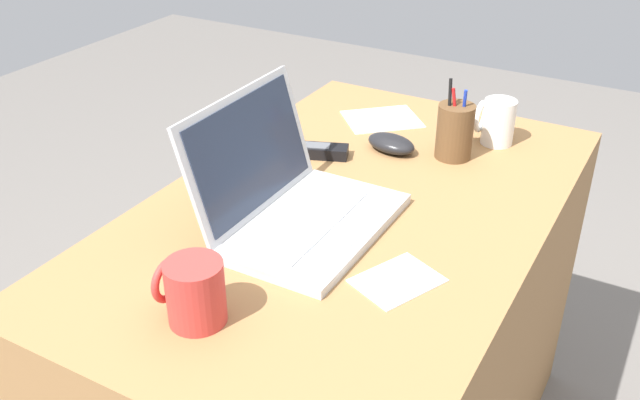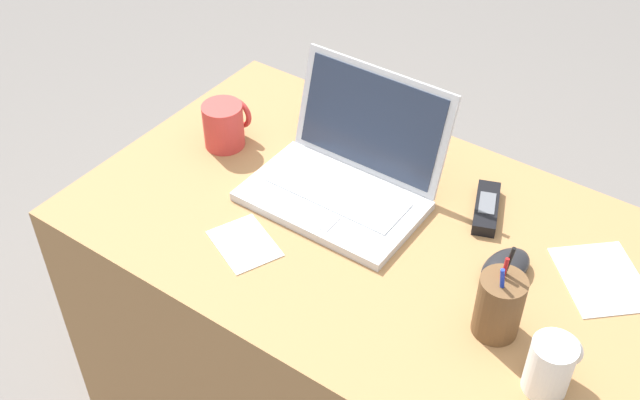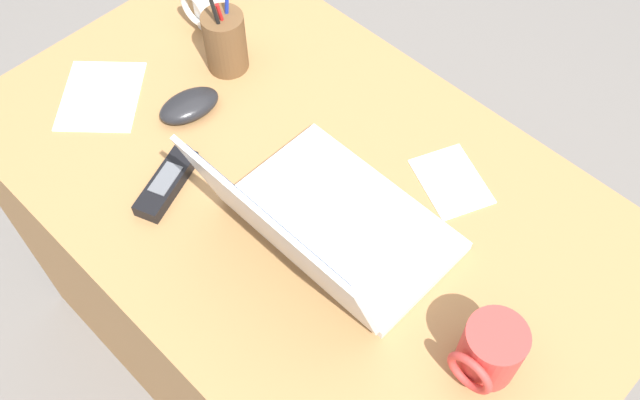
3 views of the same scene
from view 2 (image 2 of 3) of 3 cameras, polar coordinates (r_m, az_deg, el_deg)
name	(u,v)px [view 2 (image 2 of 3)]	position (r m, az deg, el deg)	size (l,w,h in m)	color
desk	(367,350)	(1.76, 3.47, -10.93)	(1.16, 0.70, 0.74)	#9E7042
laptop	(346,173)	(1.53, 1.89, 1.97)	(0.35, 0.28, 0.23)	silver
computer_mouse	(506,267)	(1.42, 13.49, -4.83)	(0.07, 0.11, 0.04)	black
coffee_mug_white	(225,125)	(1.67, -7.03, 5.53)	(0.09, 0.10, 0.10)	#C63833
coffee_mug_tall	(551,364)	(1.25, 16.61, -11.51)	(0.07, 0.08, 0.10)	white
cordless_phone	(486,208)	(1.54, 12.14, -0.57)	(0.09, 0.15, 0.03)	black
pen_holder	(499,305)	(1.30, 13.03, -7.56)	(0.08, 0.08, 0.17)	brown
paper_note_near_laptop	(602,278)	(1.48, 20.01, -5.45)	(0.14, 0.17, 0.00)	white
paper_note_left	(244,244)	(1.46, -5.58, -3.21)	(0.13, 0.10, 0.00)	white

